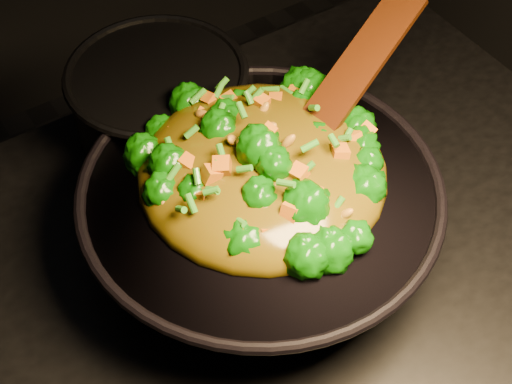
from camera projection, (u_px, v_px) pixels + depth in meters
wok at (260, 221)px, 1.00m from camera, size 0.44×0.44×0.12m
stir_fry at (262, 146)px, 0.93m from camera, size 0.32×0.32×0.11m
spatula at (337, 97)px, 0.97m from camera, size 0.32×0.16×0.14m
back_pot at (160, 107)px, 1.12m from camera, size 0.25×0.25×0.14m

